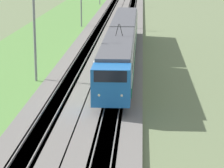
# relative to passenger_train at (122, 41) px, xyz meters

# --- Properties ---
(ballast_main) EXTENTS (240.00, 4.40, 0.30)m
(ballast_main) POSITION_rel_passenger_train_xyz_m (-0.25, 4.31, -2.18)
(ballast_main) COLOR slate
(ballast_main) RESTS_ON ground
(ballast_adjacent) EXTENTS (240.00, 4.40, 0.30)m
(ballast_adjacent) POSITION_rel_passenger_train_xyz_m (-0.25, 0.00, -2.18)
(ballast_adjacent) COLOR slate
(ballast_adjacent) RESTS_ON ground
(track_main) EXTENTS (240.00, 1.57, 0.45)m
(track_main) POSITION_rel_passenger_train_xyz_m (-0.25, 4.31, -2.17)
(track_main) COLOR #4C4238
(track_main) RESTS_ON ground
(track_adjacent) EXTENTS (240.00, 1.57, 0.45)m
(track_adjacent) POSITION_rel_passenger_train_xyz_m (-0.25, 0.00, -2.17)
(track_adjacent) COLOR #4C4238
(track_adjacent) RESTS_ON ground
(grass_verge) EXTENTS (240.00, 13.24, 0.12)m
(grass_verge) POSITION_rel_passenger_train_xyz_m (-0.25, 9.67, -2.27)
(grass_verge) COLOR #5B8E42
(grass_verge) RESTS_ON ground
(passenger_train) EXTENTS (39.13, 2.82, 4.98)m
(passenger_train) POSITION_rel_passenger_train_xyz_m (0.00, 0.00, 0.00)
(passenger_train) COLOR blue
(passenger_train) RESTS_ON ground
(catenary_mast_mid) EXTENTS (0.22, 2.56, 8.64)m
(catenary_mast_mid) POSITION_rel_passenger_train_xyz_m (-8.74, 7.26, 2.14)
(catenary_mast_mid) COLOR slate
(catenary_mast_mid) RESTS_ON ground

